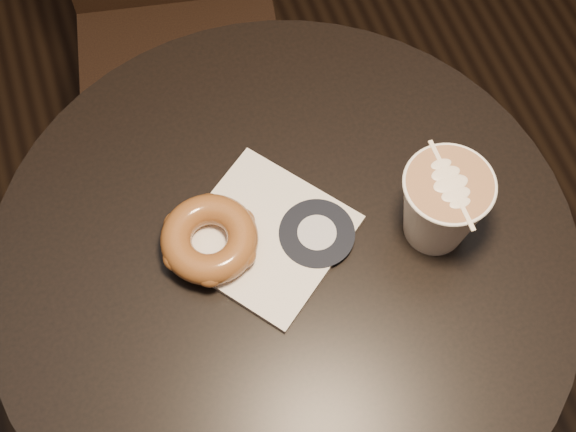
{
  "coord_description": "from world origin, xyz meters",
  "views": [
    {
      "loc": [
        -0.12,
        -0.36,
        1.61
      ],
      "look_at": [
        0.01,
        0.03,
        0.79
      ],
      "focal_mm": 50.0,
      "sensor_mm": 36.0,
      "label": 1
    }
  ],
  "objects_px": {
    "cafe_table": "(285,312)",
    "latte_cup": "(441,207)",
    "pastry_bag": "(265,236)",
    "doughnut": "(209,239)"
  },
  "relations": [
    {
      "from": "pastry_bag",
      "to": "doughnut",
      "type": "relative_size",
      "value": 1.52
    },
    {
      "from": "doughnut",
      "to": "latte_cup",
      "type": "bearing_deg",
      "value": -13.03
    },
    {
      "from": "cafe_table",
      "to": "pastry_bag",
      "type": "distance_m",
      "value": 0.21
    },
    {
      "from": "pastry_bag",
      "to": "doughnut",
      "type": "height_order",
      "value": "doughnut"
    },
    {
      "from": "latte_cup",
      "to": "pastry_bag",
      "type": "bearing_deg",
      "value": 164.67
    },
    {
      "from": "cafe_table",
      "to": "latte_cup",
      "type": "relative_size",
      "value": 6.65
    },
    {
      "from": "cafe_table",
      "to": "pastry_bag",
      "type": "bearing_deg",
      "value": 116.36
    },
    {
      "from": "cafe_table",
      "to": "pastry_bag",
      "type": "relative_size",
      "value": 4.36
    },
    {
      "from": "pastry_bag",
      "to": "latte_cup",
      "type": "distance_m",
      "value": 0.21
    },
    {
      "from": "pastry_bag",
      "to": "latte_cup",
      "type": "height_order",
      "value": "latte_cup"
    }
  ]
}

